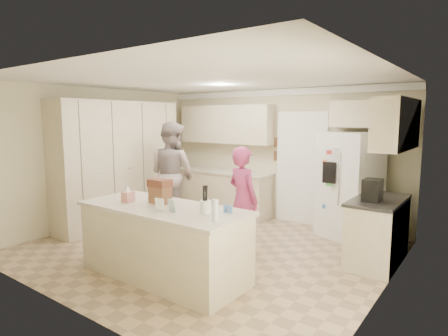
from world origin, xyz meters
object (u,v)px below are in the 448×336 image
Objects in this scene: coffee_maker at (372,190)px; island_base at (164,243)px; refrigerator at (349,186)px; teen_girl at (243,200)px; utensil_crock at (205,207)px; dollhouse_body at (160,195)px; teen_boy at (172,174)px; tissue_box at (128,197)px.

island_base is at bearing -137.17° from coffee_maker.
refrigerator is 1.95m from teen_girl.
dollhouse_body is at bearing 176.42° from utensil_crock.
island_base is at bearing 133.06° from teen_boy.
refrigerator is 12.86× the size of tissue_box.
tissue_box is (-1.95, -3.08, 0.10)m from refrigerator.
refrigerator is at bearing 75.63° from utensil_crock.
island_base is 2.41m from teen_boy.
coffee_maker is 2.14× the size of tissue_box.
refrigerator reaches higher than coffee_maker.
coffee_maker is at bearing -144.63° from teen_girl.
coffee_maker is at bearing 42.83° from island_base.
coffee_maker is 0.19× the size of teen_girl.
utensil_crock is 1.07× the size of tissue_box.
utensil_crock is 1.21m from tissue_box.
teen_boy reaches higher than dollhouse_body.
coffee_maker reaches higher than tissue_box.
island_base is at bearing 94.59° from teen_girl.
refrigerator is 3.18m from teen_boy.
tissue_box is 2.11m from teen_boy.
dollhouse_body is at bearing 131.81° from teen_boy.
refrigerator is at bearing 64.83° from island_base.
coffee_maker is 2.00× the size of utensil_crock.
utensil_crock is 0.08× the size of teen_boy.
tissue_box is 0.07× the size of teen_boy.
teen_girl is at bearing 169.54° from teen_boy.
utensil_crock is 0.09× the size of teen_girl.
teen_boy reaches higher than tissue_box.
dollhouse_body reaches higher than tissue_box.
tissue_box reaches higher than island_base.
dollhouse_body is (-1.55, -2.88, 0.14)m from refrigerator.
tissue_box is at bearing -153.43° from dollhouse_body.
dollhouse_body is at bearing 87.36° from teen_girl.
coffee_maker is 2.32m from utensil_crock.
teen_girl reaches higher than coffee_maker.
utensil_crock is at bearing -83.08° from refrigerator.
teen_girl is (-1.73, -0.54, -0.26)m from coffee_maker.
teen_girl is at bearing -102.32° from refrigerator.
coffee_maker is 3.28m from tissue_box.
island_base is 15.71× the size of tissue_box.
coffee_maker reaches higher than dollhouse_body.
coffee_maker is at bearing -37.70° from refrigerator.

